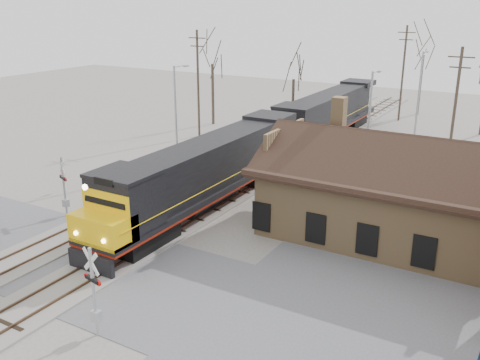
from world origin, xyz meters
name	(u,v)px	position (x,y,z in m)	size (l,w,h in m)	color
ground	(100,268)	(0.00, 0.00, 0.00)	(140.00, 140.00, 0.00)	#9D988E
road	(100,268)	(0.00, 0.00, 0.01)	(60.00, 9.00, 0.03)	#5B5B5F
parking_lot	(471,329)	(18.00, 4.00, 0.02)	(22.00, 26.00, 0.03)	#5B5B5F
track_main	(241,187)	(0.00, 15.00, 0.07)	(3.40, 90.00, 0.24)	#9D988E
track_siding	(193,178)	(-4.50, 15.00, 0.07)	(3.40, 90.00, 0.24)	#9D988E
depot	(389,198)	(11.99, 12.00, 2.41)	(15.20, 9.31, 7.90)	#9E7D52
locomotive_lead	(201,175)	(0.00, 9.67, 2.56)	(3.28, 21.96, 4.88)	black
locomotive_trailing	(325,116)	(0.00, 31.90, 2.56)	(3.28, 21.96, 4.62)	black
crossbuck_near	(94,295)	(4.20, -4.47, 1.93)	(1.16, 0.34, 4.12)	#A5A8AD
crossbuck_far	(64,189)	(-7.20, 4.33, 1.92)	(1.11, 0.52, 4.09)	#A5A8AD
streetlight_a	(177,112)	(-7.31, 16.93, 4.84)	(0.25, 2.04, 8.62)	#A5A8AD
streetlight_b	(370,120)	(7.51, 21.95, 4.81)	(0.25, 2.04, 8.56)	#A5A8AD
streetlight_c	(419,95)	(8.56, 33.91, 5.13)	(0.25, 2.04, 9.18)	#A5A8AD
utility_pole_a	(198,82)	(-12.11, 27.07, 5.66)	(2.00, 0.24, 10.86)	#382D23
utility_pole_b	(403,72)	(4.07, 45.50, 5.72)	(2.00, 0.24, 10.96)	#382D23
utility_pole_c	(455,109)	(12.85, 27.13, 5.34)	(2.00, 0.24, 10.22)	#382D23
tree_a	(212,54)	(-14.03, 32.73, 7.97)	(4.57, 4.57, 11.20)	#382D23
tree_b	(294,71)	(-5.32, 35.64, 6.29)	(3.61, 3.61, 8.84)	#382D23
tree_c	(424,45)	(5.18, 50.23, 8.53)	(4.89, 4.89, 11.98)	#382D23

